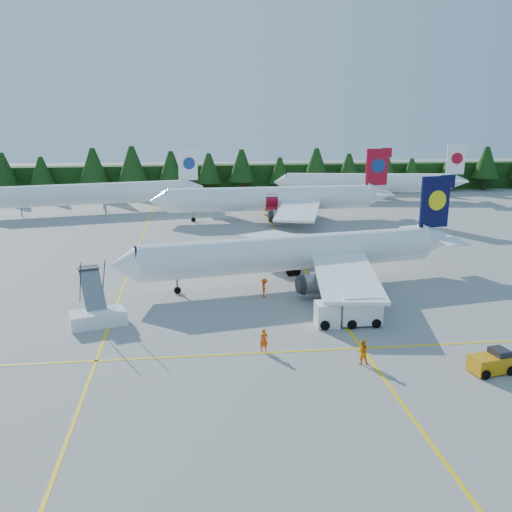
{
  "coord_description": "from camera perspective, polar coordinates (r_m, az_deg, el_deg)",
  "views": [
    {
      "loc": [
        -6.78,
        -45.53,
        17.81
      ],
      "look_at": [
        -0.38,
        9.84,
        3.5
      ],
      "focal_mm": 40.0,
      "sensor_mm": 36.0,
      "label": 1
    }
  ],
  "objects": [
    {
      "name": "taxi_stripe_a",
      "position": [
        68.29,
        -12.43,
        -1.06
      ],
      "size": [
        0.25,
        120.0,
        0.01
      ],
      "primitive_type": "cube",
      "color": "yellow",
      "rests_on": "ground"
    },
    {
      "name": "airliner_far_right",
      "position": [
        119.2,
        10.49,
        7.26
      ],
      "size": [
        38.15,
        8.99,
        11.14
      ],
      "rotation": [
        0.0,
        0.0,
        -0.15
      ],
      "color": "white",
      "rests_on": "ground"
    },
    {
      "name": "service_truck",
      "position": [
        49.29,
        9.23,
        -5.33
      ],
      "size": [
        5.57,
        2.13,
        2.68
      ],
      "rotation": [
        0.0,
        0.0,
        -0.01
      ],
      "color": "white",
      "rests_on": "ground"
    },
    {
      "name": "airliner_red",
      "position": [
        94.98,
        1.02,
        5.71
      ],
      "size": [
        39.74,
        32.68,
        11.55
      ],
      "rotation": [
        0.0,
        0.0,
        0.03
      ],
      "color": "white",
      "rests_on": "ground"
    },
    {
      "name": "airstairs",
      "position": [
        50.92,
        -15.61,
        -5.55
      ],
      "size": [
        5.13,
        6.97,
        4.17
      ],
      "rotation": [
        0.0,
        0.0,
        0.3
      ],
      "color": "white",
      "rests_on": "ground"
    },
    {
      "name": "taxi_stripe_cross",
      "position": [
        43.89,
        2.91,
        -9.56
      ],
      "size": [
        80.0,
        0.25,
        0.01
      ],
      "primitive_type": "cube",
      "color": "yellow",
      "rests_on": "ground"
    },
    {
      "name": "crew_b",
      "position": [
        42.29,
        10.57,
        -9.4
      ],
      "size": [
        0.92,
        0.72,
        1.84
      ],
      "primitive_type": "imported",
      "rotation": [
        0.0,
        0.0,
        3.11
      ],
      "color": "orange",
      "rests_on": "ground"
    },
    {
      "name": "treeline_hedge",
      "position": [
        128.57,
        -3.56,
        7.76
      ],
      "size": [
        220.0,
        4.0,
        6.0
      ],
      "primitive_type": "cube",
      "color": "black",
      "rests_on": "ground"
    },
    {
      "name": "baggage_tug",
      "position": [
        43.65,
        22.54,
        -9.76
      ],
      "size": [
        3.16,
        2.08,
        1.56
      ],
      "rotation": [
        0.0,
        0.0,
        0.19
      ],
      "color": "orange",
      "rests_on": "ground"
    },
    {
      "name": "ground",
      "position": [
        49.36,
        1.76,
        -6.76
      ],
      "size": [
        320.0,
        320.0,
        0.0
      ],
      "primitive_type": "plane",
      "color": "gray",
      "rests_on": "ground"
    },
    {
      "name": "airliner_far_left",
      "position": [
        105.93,
        -16.56,
        6.0
      ],
      "size": [
        37.19,
        10.65,
        10.93
      ],
      "rotation": [
        0.0,
        0.0,
        0.2
      ],
      "color": "white",
      "rests_on": "ground"
    },
    {
      "name": "taxi_stripe_b",
      "position": [
        69.1,
        4.29,
        -0.57
      ],
      "size": [
        0.25,
        120.0,
        0.01
      ],
      "primitive_type": "cube",
      "color": "yellow",
      "rests_on": "ground"
    },
    {
      "name": "crew_a",
      "position": [
        43.58,
        0.8,
        -8.44
      ],
      "size": [
        0.69,
        0.48,
        1.79
      ],
      "primitive_type": "imported",
      "rotation": [
        0.0,
        0.0,
        0.08
      ],
      "color": "#FF4C05",
      "rests_on": "ground"
    },
    {
      "name": "airliner_navy",
      "position": [
        59.47,
        2.85,
        0.2
      ],
      "size": [
        36.82,
        30.04,
        10.78
      ],
      "rotation": [
        0.0,
        0.0,
        0.18
      ],
      "color": "white",
      "rests_on": "ground"
    },
    {
      "name": "crew_c",
      "position": [
        55.81,
        0.85,
        -3.21
      ],
      "size": [
        0.62,
        0.84,
        1.87
      ],
      "primitive_type": "imported",
      "rotation": [
        0.0,
        0.0,
        1.43
      ],
      "color": "#FF4D05",
      "rests_on": "ground"
    }
  ]
}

